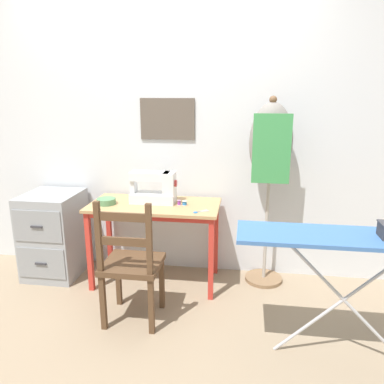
% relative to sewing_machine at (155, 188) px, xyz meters
% --- Properties ---
extents(ground_plane, '(14.00, 14.00, 0.00)m').
position_rel_sewing_machine_xyz_m(ground_plane, '(-0.00, -0.31, -0.83)').
color(ground_plane, gray).
extents(wall_back, '(10.00, 0.07, 2.55)m').
position_rel_sewing_machine_xyz_m(wall_back, '(-0.00, 0.29, 0.45)').
color(wall_back, silver).
rests_on(wall_back, ground_plane).
extents(sewing_table, '(1.07, 0.53, 0.70)m').
position_rel_sewing_machine_xyz_m(sewing_table, '(-0.00, -0.06, -0.21)').
color(sewing_table, tan).
rests_on(sewing_table, ground_plane).
extents(sewing_machine, '(0.38, 0.18, 0.28)m').
position_rel_sewing_machine_xyz_m(sewing_machine, '(0.00, 0.00, 0.00)').
color(sewing_machine, white).
rests_on(sewing_machine, sewing_table).
extents(fabric_bowl, '(0.16, 0.16, 0.05)m').
position_rel_sewing_machine_xyz_m(fabric_bowl, '(-0.39, -0.11, -0.10)').
color(fabric_bowl, '#56895B').
rests_on(fabric_bowl, sewing_table).
extents(scissors, '(0.12, 0.10, 0.01)m').
position_rel_sewing_machine_xyz_m(scissors, '(0.39, -0.21, -0.12)').
color(scissors, silver).
rests_on(scissors, sewing_table).
extents(thread_spool_near_machine, '(0.03, 0.03, 0.04)m').
position_rel_sewing_machine_xyz_m(thread_spool_near_machine, '(0.21, -0.05, -0.10)').
color(thread_spool_near_machine, purple).
rests_on(thread_spool_near_machine, sewing_table).
extents(thread_spool_mid_table, '(0.04, 0.04, 0.04)m').
position_rel_sewing_machine_xyz_m(thread_spool_mid_table, '(0.25, -0.05, -0.10)').
color(thread_spool_mid_table, '#2875C1').
rests_on(thread_spool_mid_table, sewing_table).
extents(wooden_chair, '(0.40, 0.38, 0.92)m').
position_rel_sewing_machine_xyz_m(wooden_chair, '(-0.03, -0.63, -0.39)').
color(wooden_chair, '#513823').
rests_on(wooden_chair, ground_plane).
extents(filing_cabinet, '(0.46, 0.53, 0.75)m').
position_rel_sewing_machine_xyz_m(filing_cabinet, '(-0.93, -0.02, -0.45)').
color(filing_cabinet, '#93999E').
rests_on(filing_cabinet, ground_plane).
extents(dress_form, '(0.34, 0.32, 1.57)m').
position_rel_sewing_machine_xyz_m(dress_form, '(0.93, 0.10, 0.31)').
color(dress_form, '#846647').
rests_on(dress_form, ground_plane).
extents(ironing_board, '(1.30, 0.35, 0.81)m').
position_rel_sewing_machine_xyz_m(ironing_board, '(1.35, -0.82, -0.07)').
color(ironing_board, '#3D6BAD').
rests_on(ironing_board, ground_plane).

